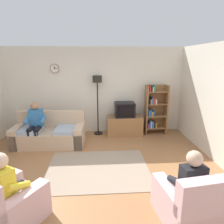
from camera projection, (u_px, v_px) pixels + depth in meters
ground_plane at (94, 174)px, 4.14m from camera, size 12.00×12.00×0.00m
back_wall_assembly at (94, 91)px, 6.36m from camera, size 6.20×0.17×2.70m
couch at (50, 134)px, 5.53m from camera, size 1.93×0.96×0.90m
tv_stand at (124, 125)px, 6.30m from camera, size 1.10×0.56×0.60m
tv at (125, 110)px, 6.14m from camera, size 0.60×0.49×0.44m
bookshelf at (154, 109)px, 6.30m from camera, size 0.68×0.36×1.55m
floor_lamp at (97, 89)px, 6.04m from camera, size 0.28×0.28×1.85m
armchair_near_window at (6, 207)px, 2.82m from camera, size 1.14×1.17×0.90m
armchair_near_bookshelf at (189, 204)px, 2.88m from camera, size 0.91×0.98×0.90m
area_rug at (98, 169)px, 4.33m from camera, size 2.20×1.70×0.01m
person_on_couch at (35, 122)px, 5.30m from camera, size 0.52×0.55×1.24m
person_in_left_armchair at (9, 184)px, 2.81m from camera, size 0.61×0.64×1.12m
person_in_right_armchair at (188, 181)px, 2.88m from camera, size 0.55×0.57×1.12m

